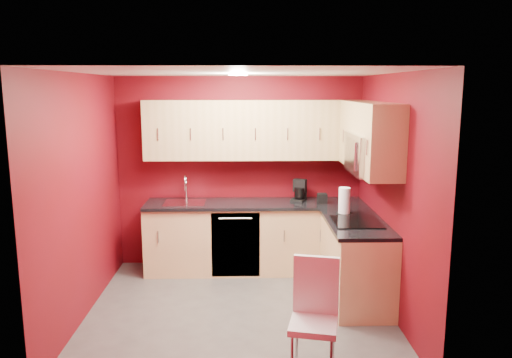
{
  "coord_description": "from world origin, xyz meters",
  "views": [
    {
      "loc": [
        0.06,
        -5.02,
        2.35
      ],
      "look_at": [
        0.19,
        0.55,
        1.33
      ],
      "focal_mm": 35.0,
      "sensor_mm": 36.0,
      "label": 1
    }
  ],
  "objects_px": {
    "dining_chair": "(314,318)",
    "paper_towel": "(344,201)",
    "microwave": "(370,154)",
    "coffee_maker": "(298,190)",
    "napkin_holder": "(322,199)",
    "sink": "(185,200)"
  },
  "relations": [
    {
      "from": "coffee_maker",
      "to": "paper_towel",
      "type": "bearing_deg",
      "value": -32.49
    },
    {
      "from": "coffee_maker",
      "to": "microwave",
      "type": "bearing_deg",
      "value": -34.78
    },
    {
      "from": "napkin_holder",
      "to": "dining_chair",
      "type": "xyz_separation_m",
      "value": [
        -0.41,
        -2.31,
        -0.49
      ]
    },
    {
      "from": "paper_towel",
      "to": "dining_chair",
      "type": "bearing_deg",
      "value": -108.37
    },
    {
      "from": "microwave",
      "to": "paper_towel",
      "type": "height_order",
      "value": "microwave"
    },
    {
      "from": "coffee_maker",
      "to": "dining_chair",
      "type": "height_order",
      "value": "coffee_maker"
    },
    {
      "from": "microwave",
      "to": "coffee_maker",
      "type": "bearing_deg",
      "value": 120.76
    },
    {
      "from": "napkin_holder",
      "to": "paper_towel",
      "type": "bearing_deg",
      "value": -72.55
    },
    {
      "from": "coffee_maker",
      "to": "dining_chair",
      "type": "xyz_separation_m",
      "value": [
        -0.13,
        -2.46,
        -0.57
      ]
    },
    {
      "from": "microwave",
      "to": "paper_towel",
      "type": "distance_m",
      "value": 0.72
    },
    {
      "from": "sink",
      "to": "coffee_maker",
      "type": "height_order",
      "value": "sink"
    },
    {
      "from": "microwave",
      "to": "paper_towel",
      "type": "xyz_separation_m",
      "value": [
        -0.18,
        0.37,
        -0.59
      ]
    },
    {
      "from": "paper_towel",
      "to": "coffee_maker",
      "type": "bearing_deg",
      "value": 123.05
    },
    {
      "from": "microwave",
      "to": "dining_chair",
      "type": "distance_m",
      "value": 1.99
    },
    {
      "from": "sink",
      "to": "dining_chair",
      "type": "relative_size",
      "value": 0.54
    },
    {
      "from": "coffee_maker",
      "to": "paper_towel",
      "type": "distance_m",
      "value": 0.84
    },
    {
      "from": "sink",
      "to": "dining_chair",
      "type": "distance_m",
      "value": 2.79
    },
    {
      "from": "microwave",
      "to": "sink",
      "type": "distance_m",
      "value": 2.43
    },
    {
      "from": "microwave",
      "to": "coffee_maker",
      "type": "height_order",
      "value": "microwave"
    },
    {
      "from": "dining_chair",
      "to": "paper_towel",
      "type": "bearing_deg",
      "value": 84.5
    },
    {
      "from": "coffee_maker",
      "to": "napkin_holder",
      "type": "distance_m",
      "value": 0.33
    },
    {
      "from": "napkin_holder",
      "to": "paper_towel",
      "type": "xyz_separation_m",
      "value": [
        0.17,
        -0.54,
        0.09
      ]
    }
  ]
}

